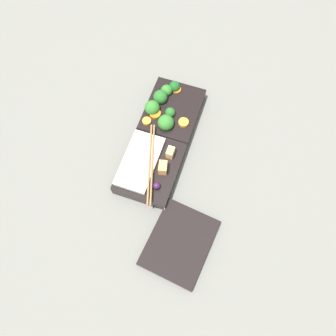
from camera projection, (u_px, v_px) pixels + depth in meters
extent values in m
plane|color=slate|center=(163.00, 140.00, 0.89)|extent=(3.00, 3.00, 0.00)
cube|color=black|center=(173.00, 113.00, 0.90)|extent=(0.18, 0.14, 0.04)
sphere|color=#2D7028|center=(164.00, 122.00, 0.86)|extent=(0.04, 0.04, 0.04)
sphere|color=#2D7028|center=(167.00, 90.00, 0.90)|extent=(0.03, 0.03, 0.03)
sphere|color=#2D7028|center=(152.00, 108.00, 0.87)|extent=(0.04, 0.04, 0.04)
sphere|color=#19511E|center=(175.00, 87.00, 0.90)|extent=(0.03, 0.03, 0.03)
sphere|color=#236023|center=(160.00, 97.00, 0.89)|extent=(0.04, 0.04, 0.04)
sphere|color=#236023|center=(172.00, 113.00, 0.87)|extent=(0.03, 0.03, 0.03)
cylinder|color=orange|center=(155.00, 114.00, 0.88)|extent=(0.04, 0.04, 0.01)
cylinder|color=orange|center=(176.00, 89.00, 0.91)|extent=(0.04, 0.04, 0.01)
cylinder|color=orange|center=(147.00, 121.00, 0.87)|extent=(0.03, 0.03, 0.01)
cylinder|color=orange|center=(184.00, 123.00, 0.86)|extent=(0.04, 0.04, 0.01)
cube|color=black|center=(152.00, 168.00, 0.84)|extent=(0.18, 0.14, 0.04)
cube|color=white|center=(140.00, 161.00, 0.82)|extent=(0.16, 0.08, 0.01)
cube|color=#EAB266|center=(170.00, 152.00, 0.82)|extent=(0.02, 0.02, 0.02)
cube|color=#F4A356|center=(163.00, 168.00, 0.80)|extent=(0.03, 0.03, 0.03)
sphere|color=#381942|center=(157.00, 186.00, 0.79)|extent=(0.02, 0.02, 0.02)
cylinder|color=olive|center=(150.00, 163.00, 0.81)|extent=(0.21, 0.07, 0.01)
cylinder|color=olive|center=(152.00, 163.00, 0.81)|extent=(0.21, 0.07, 0.01)
cube|color=black|center=(179.00, 243.00, 0.77)|extent=(0.19, 0.16, 0.02)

